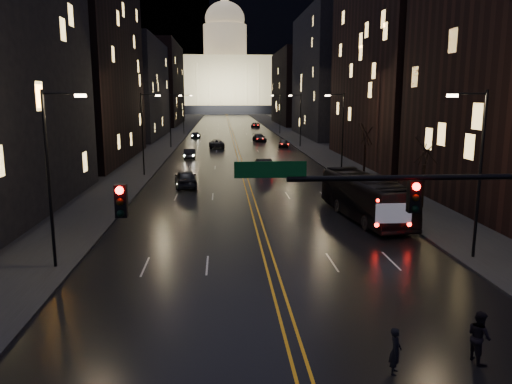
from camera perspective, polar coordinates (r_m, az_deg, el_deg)
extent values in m
plane|color=black|center=(17.41, 5.01, -19.07)|extent=(900.00, 900.00, 0.00)
cube|color=black|center=(145.16, -3.00, 7.51)|extent=(20.00, 320.00, 0.02)
cube|color=black|center=(145.59, -8.56, 7.44)|extent=(8.00, 320.00, 0.16)
cube|color=black|center=(146.06, 2.55, 7.56)|extent=(8.00, 320.00, 0.16)
cube|color=orange|center=(145.16, -3.00, 7.52)|extent=(0.62, 320.00, 0.01)
cube|color=black|center=(71.52, -19.62, 14.59)|extent=(12.00, 30.00, 28.00)
cube|color=black|center=(108.48, -14.07, 11.32)|extent=(12.00, 34.00, 20.00)
cube|color=black|center=(156.02, -11.02, 11.97)|extent=(12.00, 40.00, 24.00)
cube|color=black|center=(69.75, 16.69, 19.01)|extent=(12.00, 30.00, 38.00)
cube|color=black|center=(109.51, 8.65, 13.09)|extent=(12.00, 34.00, 26.00)
cube|color=black|center=(156.66, 4.76, 11.76)|extent=(12.00, 40.00, 22.00)
cube|color=black|center=(401.12, 2.29, 19.02)|extent=(520.00, 60.00, 130.00)
cube|color=black|center=(264.97, -3.47, 9.49)|extent=(90.00, 50.00, 4.00)
cube|color=#FFE693|center=(264.99, -3.50, 12.52)|extent=(80.00, 36.00, 24.00)
cylinder|color=beige|center=(266.29, -3.56, 16.82)|extent=(22.00, 22.00, 16.00)
ellipsoid|color=beige|center=(267.64, -3.59, 19.17)|extent=(20.00, 20.00, 17.00)
cylinder|color=#FFE693|center=(268.99, -3.61, 20.96)|extent=(4.00, 4.00, 6.00)
cylinder|color=black|center=(17.06, 23.95, 1.58)|extent=(12.00, 0.18, 0.18)
cube|color=black|center=(15.49, -15.16, -0.97)|extent=(0.35, 0.30, 1.00)
cube|color=black|center=(16.33, 17.57, -0.51)|extent=(0.35, 0.30, 1.00)
sphere|color=#FF0705|center=(15.26, -15.35, 0.17)|extent=(0.24, 0.24, 0.24)
sphere|color=#FF0705|center=(16.10, 17.87, 0.59)|extent=(0.24, 0.24, 0.24)
cube|color=#053F14|center=(15.11, 1.66, 2.58)|extent=(2.20, 0.06, 0.50)
cylinder|color=black|center=(28.60, 24.20, 1.54)|extent=(0.16, 0.16, 9.00)
cylinder|color=black|center=(27.87, 23.24, 10.29)|extent=(1.80, 0.10, 0.10)
cube|color=#F5C793|center=(27.48, 21.53, 10.21)|extent=(0.50, 0.25, 0.15)
cylinder|color=black|center=(26.63, -22.59, 1.04)|extent=(0.16, 0.16, 9.00)
cylinder|color=black|center=(26.02, -21.38, 10.44)|extent=(1.80, 0.10, 0.10)
cube|color=#F5C793|center=(25.77, -19.43, 10.35)|extent=(0.50, 0.25, 0.15)
cylinder|color=black|center=(56.66, 9.87, 6.55)|extent=(0.16, 0.16, 9.00)
cylinder|color=black|center=(56.30, 9.11, 10.92)|extent=(1.80, 0.10, 0.10)
cube|color=#F5C793|center=(56.10, 8.20, 10.85)|extent=(0.50, 0.25, 0.15)
cylinder|color=black|center=(55.69, -12.84, 6.36)|extent=(0.16, 0.16, 9.00)
cylinder|color=black|center=(55.40, -12.09, 10.82)|extent=(1.80, 0.10, 0.10)
cube|color=#F5C793|center=(55.29, -11.15, 10.76)|extent=(0.50, 0.25, 0.15)
cylinder|color=black|center=(86.04, 5.11, 8.12)|extent=(0.16, 0.16, 9.00)
cylinder|color=black|center=(85.80, 4.55, 10.99)|extent=(1.80, 0.10, 0.10)
cube|color=#F5C793|center=(85.67, 3.94, 10.93)|extent=(0.50, 0.25, 0.15)
cylinder|color=black|center=(85.41, -9.78, 7.98)|extent=(0.16, 0.16, 9.00)
cylinder|color=black|center=(85.22, -9.26, 10.89)|extent=(1.80, 0.10, 0.10)
cube|color=#F5C793|center=(85.14, -8.65, 10.84)|extent=(0.50, 0.25, 0.15)
cylinder|color=black|center=(115.74, 2.76, 8.87)|extent=(0.16, 0.16, 9.00)
cylinder|color=black|center=(115.56, 2.33, 11.00)|extent=(1.80, 0.10, 0.10)
cube|color=#F5C793|center=(115.47, 1.88, 10.95)|extent=(0.50, 0.25, 0.15)
cylinder|color=black|center=(115.27, -8.30, 8.76)|extent=(0.16, 0.16, 9.00)
cylinder|color=black|center=(115.13, -7.90, 10.91)|extent=(1.80, 0.10, 0.10)
cube|color=#F5C793|center=(115.07, -7.44, 10.87)|extent=(0.50, 0.25, 0.15)
cylinder|color=black|center=(40.59, 18.51, 0.53)|extent=(0.24, 0.24, 3.50)
cylinder|color=black|center=(55.53, 12.27, 3.52)|extent=(0.24, 0.24, 3.50)
imported|color=black|center=(36.49, 12.35, -0.54)|extent=(4.09, 11.63, 3.17)
imported|color=black|center=(48.47, -8.04, 1.54)|extent=(2.61, 5.24, 1.71)
imported|color=black|center=(70.47, -7.58, 4.36)|extent=(1.65, 4.42, 1.44)
imported|color=black|center=(84.63, -4.53, 5.52)|extent=(2.72, 5.41, 1.47)
imported|color=black|center=(104.80, -6.90, 6.48)|extent=(1.94, 4.56, 1.31)
imported|color=black|center=(57.82, 1.01, 3.06)|extent=(2.06, 4.71, 1.51)
imported|color=black|center=(85.59, 3.17, 5.57)|extent=(2.17, 4.26, 1.39)
imported|color=black|center=(96.02, 0.39, 6.19)|extent=(2.68, 5.22, 1.45)
imported|color=black|center=(139.61, -0.05, 7.68)|extent=(2.85, 5.31, 1.42)
imported|color=black|center=(17.10, 15.64, -17.10)|extent=(0.56, 0.67, 1.55)
imported|color=black|center=(18.67, 24.15, -14.83)|extent=(0.58, 0.91, 1.76)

